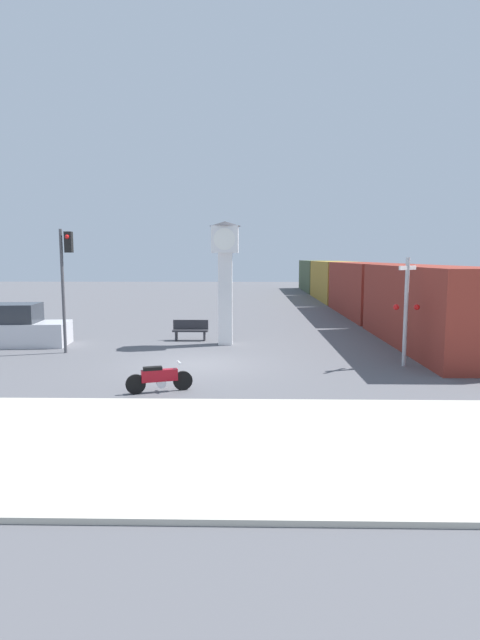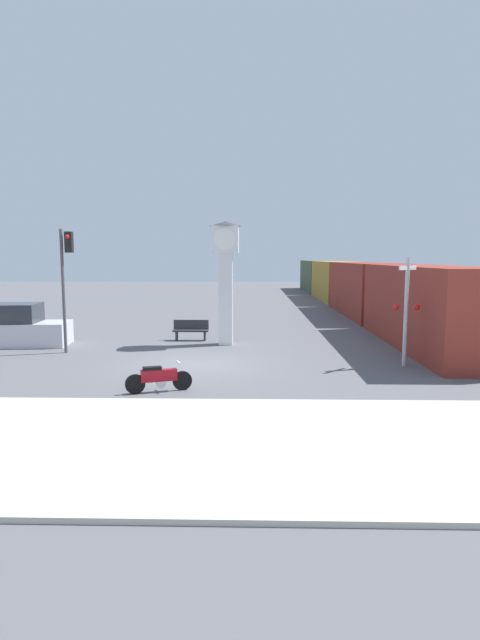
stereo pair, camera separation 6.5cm
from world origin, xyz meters
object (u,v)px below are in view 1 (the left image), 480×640
Objects in this scene: motorcycle at (159,378)px; traffic_light at (66,269)px; freight_train at (346,284)px; railroad_crossing_signal at (406,307)px; clock_tower at (225,264)px; bench at (190,330)px; parked_car at (16,328)px.

motorcycle is 7.89m from traffic_light.
freight_train is 12.39× the size of railroad_crossing_signal.
motorcycle is 0.34× the size of clock_tower.
clock_tower is at bearing -116.26° from freight_train.
freight_train is at bearing 49.35° from motorcycle.
traffic_light is at bearing 170.19° from railroad_crossing_signal.
clock_tower is 0.11× the size of freight_train.
clock_tower reaches higher than bench.
railroad_crossing_signal reaches higher than motorcycle.
clock_tower reaches higher than freight_train.
parked_car is (-17.42, -17.72, -0.95)m from freight_train.
clock_tower is 3.56m from bench.
traffic_light reaches higher than freight_train.
traffic_light is 1.29× the size of railroad_crossing_signal.
railroad_crossing_signal is (6.41, -4.24, -1.43)m from clock_tower.
railroad_crossing_signal is 15.84m from parked_car.
railroad_crossing_signal is at bearing -18.93° from parked_car.
freight_train is at bearing 57.94° from bench.
bench is at bearing -122.06° from freight_train.
freight_train is at bearing 52.91° from traffic_light.
railroad_crossing_signal is at bearing 5.24° from motorcycle.
bench is at bearing 72.20° from motorcycle.
freight_train is (9.97, 24.99, 1.30)m from motorcycle.
clock_tower reaches higher than railroad_crossing_signal.
clock_tower reaches higher than traffic_light.
motorcycle is 8.81m from bench.
parked_car is at bearing -134.51° from freight_train.
traffic_light is at bearing -145.05° from bench.
bench is (-10.14, -16.19, -1.21)m from freight_train.
freight_train is at bearing 84.45° from railroad_crossing_signal.
traffic_light is at bearing -161.16° from clock_tower.
traffic_light is at bearing -127.09° from freight_train.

